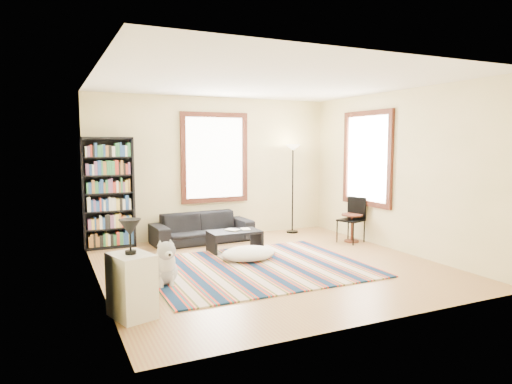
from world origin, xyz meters
name	(u,v)px	position (x,y,z in m)	size (l,w,h in m)	color
floor	(270,269)	(0.00, 0.00, -0.05)	(5.00, 5.00, 0.10)	#A2804A
ceiling	(270,78)	(0.00, 0.00, 2.85)	(5.00, 5.00, 0.10)	white
wall_back	(213,167)	(0.00, 2.55, 1.40)	(5.00, 0.10, 2.80)	#FBE3A9
wall_front	(382,192)	(0.00, -2.55, 1.40)	(5.00, 0.10, 2.80)	#FBE3A9
wall_left	(93,181)	(-2.55, 0.00, 1.40)	(0.10, 5.00, 2.80)	#FBE3A9
wall_right	(400,171)	(2.55, 0.00, 1.40)	(0.10, 5.00, 2.80)	#FBE3A9
window_back	(215,158)	(0.00, 2.47, 1.60)	(1.20, 0.06, 1.60)	white
window_right	(367,159)	(2.47, 0.80, 1.60)	(0.06, 1.20, 1.60)	white
rug	(257,267)	(-0.24, -0.04, 0.01)	(3.22, 2.58, 0.02)	#0D2341
sofa	(202,228)	(-0.42, 2.05, 0.28)	(0.75, 1.91, 0.56)	black
bookshelf	(108,193)	(-2.09, 2.32, 1.00)	(0.90, 0.30, 2.00)	black
coffee_table	(235,241)	(-0.13, 1.12, 0.18)	(0.90, 0.50, 0.36)	black
book_a	(229,231)	(-0.23, 1.12, 0.37)	(0.23, 0.17, 0.02)	beige
book_b	(241,229)	(0.02, 1.17, 0.37)	(0.15, 0.20, 0.02)	beige
floor_cushion	(248,253)	(-0.17, 0.43, 0.11)	(0.89, 0.67, 0.22)	silver
floor_lamp	(293,189)	(1.62, 2.15, 0.93)	(0.30, 0.30, 1.86)	black
side_table	(352,228)	(2.20, 0.87, 0.27)	(0.40, 0.40, 0.54)	#4D2313
folding_chair	(351,220)	(2.15, 0.83, 0.43)	(0.42, 0.40, 0.86)	black
white_cabinet	(132,286)	(-2.30, -1.24, 0.35)	(0.38, 0.50, 0.70)	silver
table_lamp	(130,237)	(-2.30, -1.24, 0.89)	(0.24, 0.24, 0.38)	black
dog	(163,262)	(-1.72, -0.24, 0.31)	(0.44, 0.62, 0.62)	silver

